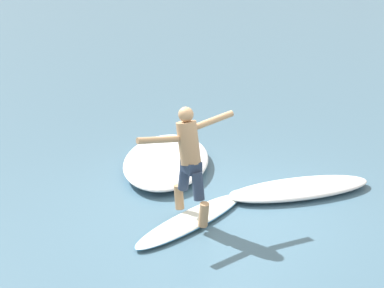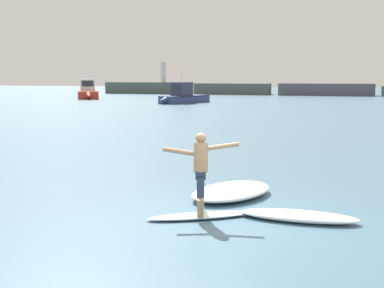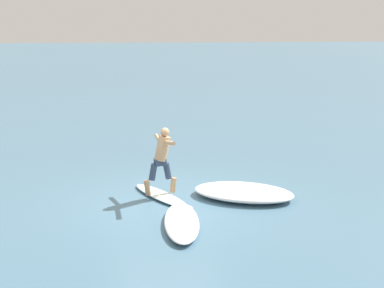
# 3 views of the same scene
# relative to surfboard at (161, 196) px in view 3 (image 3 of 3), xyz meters

# --- Properties ---
(ground_plane) EXTENTS (200.00, 200.00, 0.00)m
(ground_plane) POSITION_rel_surfboard_xyz_m (0.38, 0.09, -0.05)
(ground_plane) COLOR #456A82
(surfboard) EXTENTS (2.21, 1.46, 0.23)m
(surfboard) POSITION_rel_surfboard_xyz_m (0.00, 0.00, 0.00)
(surfboard) COLOR white
(surfboard) RESTS_ON ground
(surfer) EXTENTS (1.48, 0.82, 1.59)m
(surfer) POSITION_rel_surfboard_xyz_m (-0.05, 0.03, 0.97)
(surfer) COLOR tan
(surfer) RESTS_ON surfboard
(wave_foam_at_tail) EXTENTS (2.28, 2.76, 0.27)m
(wave_foam_at_tail) POSITION_rel_surfboard_xyz_m (0.22, 1.94, 0.09)
(wave_foam_at_tail) COLOR white
(wave_foam_at_tail) RESTS_ON ground
(wave_foam_at_nose) EXTENTS (2.34, 0.85, 0.18)m
(wave_foam_at_nose) POSITION_rel_surfboard_xyz_m (1.85, 0.30, 0.04)
(wave_foam_at_nose) COLOR white
(wave_foam_at_nose) RESTS_ON ground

